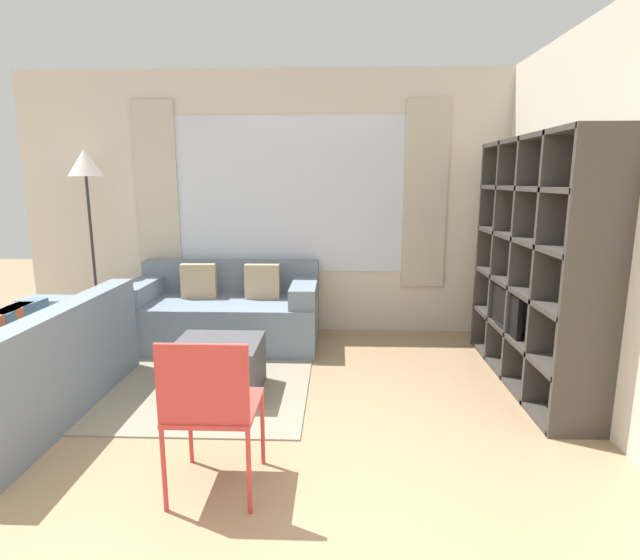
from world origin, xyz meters
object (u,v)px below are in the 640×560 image
object	(u,v)px
shelving_unit	(537,265)
folding_chair	(210,402)
couch_side	(21,373)
ottoman	(218,368)
floor_lamp	(86,176)
couch_main	(226,313)

from	to	relation	value
shelving_unit	folding_chair	size ratio (longest dim) A/B	2.23
couch_side	ottoman	world-z (taller)	couch_side
shelving_unit	folding_chair	distance (m)	2.74
floor_lamp	shelving_unit	bearing A→B (deg)	-14.61
couch_main	folding_chair	world-z (taller)	folding_chair
shelving_unit	folding_chair	world-z (taller)	shelving_unit
shelving_unit	couch_side	world-z (taller)	shelving_unit
ottoman	couch_side	bearing A→B (deg)	-162.73
couch_main	shelving_unit	bearing A→B (deg)	-17.88
couch_main	couch_side	bearing A→B (deg)	-122.83
couch_side	couch_main	bearing A→B (deg)	147.17
shelving_unit	couch_side	bearing A→B (deg)	-168.46
folding_chair	ottoman	bearing A→B (deg)	-77.73
couch_main	couch_side	distance (m)	1.93
ottoman	folding_chair	size ratio (longest dim) A/B	0.74
shelving_unit	floor_lamp	bearing A→B (deg)	165.39
shelving_unit	ottoman	world-z (taller)	shelving_unit
shelving_unit	couch_main	bearing A→B (deg)	162.12
shelving_unit	floor_lamp	size ratio (longest dim) A/B	1.01
couch_main	floor_lamp	world-z (taller)	floor_lamp
floor_lamp	folding_chair	distance (m)	3.44
ottoman	shelving_unit	bearing A→B (deg)	8.49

